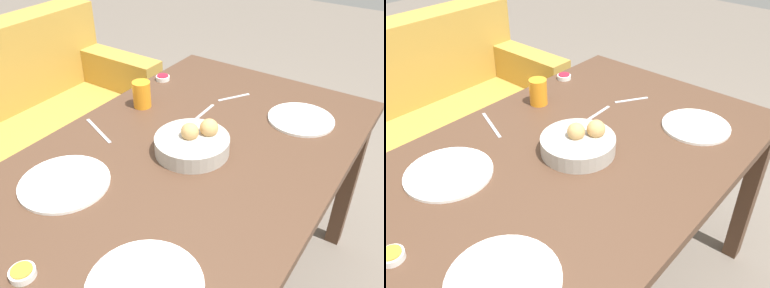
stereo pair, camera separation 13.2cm
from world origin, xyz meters
The scene contains 12 objects.
dining_table centered at (0.00, 0.00, 0.66)m, with size 1.58×0.93×0.75m.
couch centered at (0.09, 1.09, 0.32)m, with size 1.51×0.70×0.90m.
bread_basket centered at (0.09, -0.01, 0.78)m, with size 0.25×0.25×0.10m.
plate_near_left centered at (-0.41, -0.22, 0.76)m, with size 0.27×0.27×0.01m.
plate_near_right centered at (0.48, -0.23, 0.76)m, with size 0.24×0.24×0.01m.
plate_far_center centered at (-0.26, 0.21, 0.76)m, with size 0.27×0.27×0.01m.
juice_glass centered at (0.24, 0.32, 0.80)m, with size 0.07×0.07×0.10m.
jam_bowl_berry centered at (0.47, 0.40, 0.76)m, with size 0.06×0.06×0.02m.
jam_bowl_honey centered at (-0.54, 0.03, 0.76)m, with size 0.06×0.06×0.02m.
fork_silver centered at (0.01, 0.34, 0.75)m, with size 0.08×0.18×0.00m.
knife_silver centered at (0.30, 0.10, 0.75)m, with size 0.19×0.02×0.00m.
spoon_coffee centered at (0.50, 0.06, 0.75)m, with size 0.13×0.09×0.00m.
Camera 1 is at (-0.82, -0.62, 1.52)m, focal length 38.00 mm.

